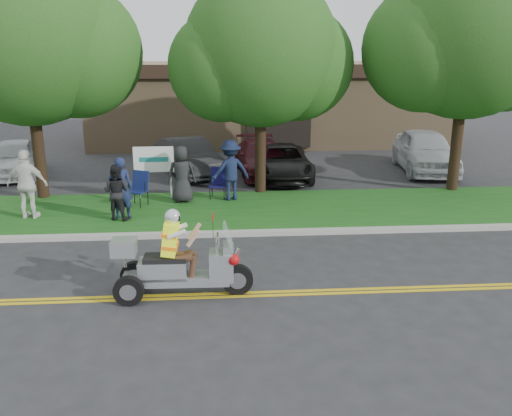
{
  "coord_description": "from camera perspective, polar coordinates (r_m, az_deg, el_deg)",
  "views": [
    {
      "loc": [
        -0.94,
        -10.25,
        4.64
      ],
      "look_at": [
        -0.03,
        2.0,
        1.05
      ],
      "focal_mm": 38.0,
      "sensor_mm": 36.0,
      "label": 1
    }
  ],
  "objects": [
    {
      "name": "spectator_chair_b",
      "position": [
        16.75,
        -7.83,
        3.56
      ],
      "size": [
        0.89,
        0.61,
        1.76
      ],
      "primitive_type": "imported",
      "rotation": [
        0.0,
        0.0,
        3.2
      ],
      "color": "black",
      "rests_on": "grass_verge"
    },
    {
      "name": "trike_scooter",
      "position": [
        10.65,
        -8.36,
        -6.07
      ],
      "size": [
        2.7,
        0.91,
        1.77
      ],
      "rotation": [
        0.0,
        0.0,
        -0.02
      ],
      "color": "black",
      "rests_on": "ground"
    },
    {
      "name": "parked_car_right",
      "position": [
        20.95,
        0.59,
        5.31
      ],
      "size": [
        2.09,
        4.52,
        1.28
      ],
      "primitive_type": "imported",
      "rotation": [
        0.0,
        0.0,
        0.07
      ],
      "color": "#49111B",
      "rests_on": "ground"
    },
    {
      "name": "centerline_far",
      "position": [
        10.91,
        1.1,
        -8.83
      ],
      "size": [
        60.0,
        0.1,
        0.01
      ],
      "primitive_type": "cube",
      "color": "gold",
      "rests_on": "ground"
    },
    {
      "name": "tree_mid",
      "position": [
        17.55,
        0.65,
        15.64
      ],
      "size": [
        5.88,
        4.8,
        7.05
      ],
      "color": "#332114",
      "rests_on": "ground"
    },
    {
      "name": "tree_right",
      "position": [
        19.05,
        21.5,
        16.4
      ],
      "size": [
        6.86,
        5.6,
        8.07
      ],
      "color": "#332114",
      "rests_on": "ground"
    },
    {
      "name": "lawn_chair_b",
      "position": [
        17.2,
        -3.98,
        2.86
      ],
      "size": [
        0.59,
        0.6,
        0.97
      ],
      "rotation": [
        0.0,
        0.0,
        -0.16
      ],
      "color": "black",
      "rests_on": "grass_verge"
    },
    {
      "name": "spectator_chair_a",
      "position": [
        16.88,
        -2.71,
        4.01
      ],
      "size": [
        1.38,
        1.05,
        1.89
      ],
      "primitive_type": "imported",
      "rotation": [
        0.0,
        0.0,
        3.46
      ],
      "color": "#151E3C",
      "rests_on": "grass_verge"
    },
    {
      "name": "commercial_building",
      "position": [
        29.49,
        1.52,
        11.2
      ],
      "size": [
        18.0,
        8.2,
        4.0
      ],
      "color": "#9E7F5B",
      "rests_on": "ground"
    },
    {
      "name": "spectator_adult_mid",
      "position": [
        15.37,
        -14.48,
        1.62
      ],
      "size": [
        0.89,
        0.79,
        1.55
      ],
      "primitive_type": "imported",
      "rotation": [
        0.0,
        0.0,
        2.83
      ],
      "color": "black",
      "rests_on": "grass_verge"
    },
    {
      "name": "parked_car_mid",
      "position": [
        20.3,
        2.75,
        4.87
      ],
      "size": [
        2.19,
        4.52,
        1.24
      ],
      "primitive_type": "imported",
      "rotation": [
        0.0,
        0.0,
        -0.03
      ],
      "color": "black",
      "rests_on": "ground"
    },
    {
      "name": "lawn_chair_a",
      "position": [
        16.73,
        -12.25,
        2.26
      ],
      "size": [
        0.73,
        0.74,
        1.03
      ],
      "rotation": [
        0.0,
        0.0,
        -0.43
      ],
      "color": "black",
      "rests_on": "grass_verge"
    },
    {
      "name": "centerline_near",
      "position": [
        10.77,
        1.18,
        -9.19
      ],
      "size": [
        60.0,
        0.1,
        0.01
      ],
      "primitive_type": "cube",
      "color": "gold",
      "rests_on": "ground"
    },
    {
      "name": "business_sign",
      "position": [
        17.3,
        -10.71,
        4.75
      ],
      "size": [
        1.25,
        0.06,
        1.75
      ],
      "color": "silver",
      "rests_on": "ground"
    },
    {
      "name": "spectator_adult_left",
      "position": [
        15.44,
        -14.02,
        2.08
      ],
      "size": [
        0.67,
        0.48,
        1.74
      ],
      "primitive_type": "imported",
      "rotation": [
        0.0,
        0.0,
        3.24
      ],
      "color": "#1A2348",
      "rests_on": "grass_verge"
    },
    {
      "name": "curb",
      "position": [
        14.1,
        -0.2,
        -2.65
      ],
      "size": [
        60.0,
        0.25,
        0.12
      ],
      "primitive_type": "cube",
      "color": "#A8A89E",
      "rests_on": "ground"
    },
    {
      "name": "grass_verge",
      "position": [
        16.15,
        -0.74,
        -0.19
      ],
      "size": [
        60.0,
        4.0,
        0.1
      ],
      "primitive_type": "cube",
      "color": "#164E14",
      "rests_on": "ground"
    },
    {
      "name": "spectator_adult_right",
      "position": [
        16.25,
        -22.94,
        2.32
      ],
      "size": [
        1.18,
        0.6,
        1.93
      ],
      "primitive_type": "imported",
      "rotation": [
        0.0,
        0.0,
        3.03
      ],
      "color": "silver",
      "rests_on": "grass_verge"
    },
    {
      "name": "tree_left",
      "position": [
        18.14,
        -22.8,
        15.76
      ],
      "size": [
        6.62,
        5.4,
        7.78
      ],
      "color": "#332114",
      "rests_on": "ground"
    },
    {
      "name": "parked_car_left",
      "position": [
        21.0,
        -7.1,
        5.36
      ],
      "size": [
        3.01,
        4.46,
        1.39
      ],
      "primitive_type": "imported",
      "rotation": [
        0.0,
        0.0,
        0.4
      ],
      "color": "#28282B",
      "rests_on": "ground"
    },
    {
      "name": "parked_car_far_right",
      "position": [
        22.44,
        17.36,
        5.78
      ],
      "size": [
        2.57,
        5.05,
        1.65
      ],
      "primitive_type": "imported",
      "rotation": [
        0.0,
        0.0,
        -0.13
      ],
      "color": "#B7BABF",
      "rests_on": "ground"
    },
    {
      "name": "ground",
      "position": [
        11.29,
        0.9,
        -7.96
      ],
      "size": [
        120.0,
        120.0,
        0.0
      ],
      "primitive_type": "plane",
      "color": "#28282B",
      "rests_on": "ground"
    },
    {
      "name": "parked_car_far_left",
      "position": [
        22.58,
        -24.1,
        4.82
      ],
      "size": [
        2.57,
        4.33,
        1.38
      ],
      "primitive_type": "imported",
      "rotation": [
        0.0,
        0.0,
        0.24
      ],
      "color": "#B1B4B9",
      "rests_on": "ground"
    }
  ]
}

